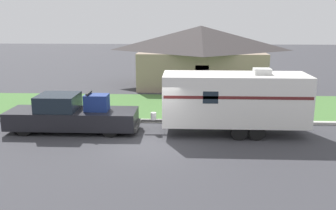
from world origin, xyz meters
TOP-DOWN VIEW (x-y plane):
  - ground_plane at (0.00, 0.00)m, footprint 120.00×120.00m
  - curb_strip at (0.00, 3.75)m, footprint 80.00×0.30m
  - lawn_strip at (0.00, 7.40)m, footprint 80.00×7.00m
  - house_across_street at (2.71, 15.05)m, footprint 10.59×7.44m
  - pickup_truck at (-4.19, 1.97)m, footprint 6.52×2.03m
  - travel_trailer at (3.89, 1.97)m, footprint 8.02×2.33m
  - mailbox at (-5.55, 4.49)m, footprint 0.48×0.20m

SIDE VIEW (x-z plane):
  - ground_plane at x=0.00m, z-range 0.00..0.00m
  - lawn_strip at x=0.00m, z-range 0.00..0.03m
  - curb_strip at x=0.00m, z-range 0.00..0.14m
  - pickup_truck at x=-4.19m, z-range -0.17..1.84m
  - mailbox at x=-5.55m, z-range 0.34..1.59m
  - travel_trailer at x=3.89m, z-range 0.12..3.35m
  - house_across_street at x=2.71m, z-range 0.09..4.95m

